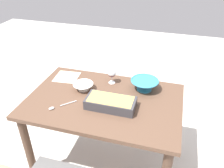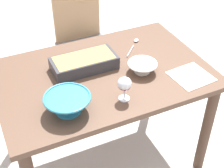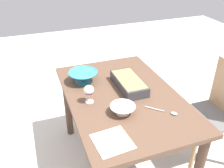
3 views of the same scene
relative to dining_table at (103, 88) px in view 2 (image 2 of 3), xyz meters
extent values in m
plane|color=beige|center=(0.00, 0.00, -0.63)|extent=(8.00, 8.00, 0.00)
cube|color=brown|center=(0.00, 0.00, 0.10)|extent=(1.26, 0.83, 0.03)
cylinder|color=#493427|center=(-0.57, -0.35, -0.28)|extent=(0.07, 0.07, 0.72)
cylinder|color=#493427|center=(0.57, -0.35, -0.28)|extent=(0.07, 0.07, 0.72)
cylinder|color=#493427|center=(-0.57, 0.35, -0.28)|extent=(0.07, 0.07, 0.72)
cube|color=#595959|center=(-0.16, -0.70, -0.17)|extent=(0.41, 0.46, 0.02)
cube|color=tan|center=(-0.16, -0.91, 0.07)|extent=(0.39, 0.02, 0.46)
cylinder|color=tan|center=(0.02, -0.49, -0.41)|extent=(0.04, 0.04, 0.45)
cylinder|color=tan|center=(-0.35, -0.49, -0.41)|extent=(0.04, 0.04, 0.45)
cylinder|color=tan|center=(0.02, -0.91, -0.41)|extent=(0.04, 0.04, 0.45)
cylinder|color=tan|center=(-0.35, -0.91, -0.41)|extent=(0.04, 0.04, 0.45)
cylinder|color=white|center=(-0.01, 0.27, 0.12)|extent=(0.06, 0.06, 0.01)
cylinder|color=white|center=(-0.01, 0.27, 0.16)|extent=(0.01, 0.01, 0.06)
ellipsoid|color=white|center=(-0.01, 0.27, 0.22)|extent=(0.08, 0.08, 0.07)
ellipsoid|color=#4C0A19|center=(-0.01, 0.27, 0.20)|extent=(0.07, 0.07, 0.03)
cube|color=#38383D|center=(0.08, -0.09, 0.16)|extent=(0.39, 0.18, 0.08)
cube|color=tan|center=(0.08, -0.09, 0.19)|extent=(0.35, 0.16, 0.02)
cylinder|color=teal|center=(0.29, 0.24, 0.12)|extent=(0.13, 0.13, 0.01)
cone|color=teal|center=(0.29, 0.24, 0.17)|extent=(0.24, 0.24, 0.08)
torus|color=teal|center=(0.29, 0.24, 0.21)|extent=(0.24, 0.24, 0.01)
cylinder|color=white|center=(-0.22, 0.09, 0.12)|extent=(0.09, 0.09, 0.01)
cone|color=white|center=(-0.22, 0.09, 0.15)|extent=(0.17, 0.17, 0.05)
torus|color=white|center=(-0.22, 0.09, 0.18)|extent=(0.18, 0.18, 0.01)
cylinder|color=silver|center=(-0.25, -0.14, 0.12)|extent=(0.10, 0.10, 0.01)
ellipsoid|color=silver|center=(-0.35, -0.24, 0.13)|extent=(0.05, 0.05, 0.01)
cube|color=beige|center=(-0.45, 0.25, 0.12)|extent=(0.23, 0.23, 0.00)
camera|label=1|loc=(0.49, -1.47, 1.23)|focal=36.98mm
camera|label=2|loc=(0.63, 1.49, 1.29)|focal=54.08mm
camera|label=3|loc=(-1.47, 0.62, 1.15)|focal=39.51mm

